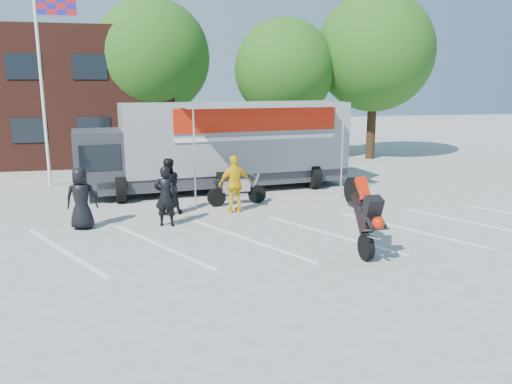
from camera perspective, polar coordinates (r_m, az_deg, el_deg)
name	(u,v)px	position (r m, az deg, el deg)	size (l,w,h in m)	color
ground	(248,252)	(12.84, -0.89, -6.82)	(100.00, 100.00, 0.00)	#A8A8A2
parking_bay_lines	(241,240)	(13.77, -1.71, -5.46)	(18.00, 5.00, 0.01)	white
office_building	(4,97)	(30.87, -26.86, 9.68)	(18.00, 8.00, 7.00)	#482017
flagpole	(46,62)	(22.26, -22.84, 13.54)	(1.61, 0.12, 8.00)	white
tree_left	(152,57)	(27.94, -11.77, 14.83)	(6.12, 6.12, 8.64)	#382314
tree_mid	(284,70)	(27.90, 3.27, 13.78)	(5.44, 5.44, 7.68)	#382314
tree_right	(375,53)	(29.20, 13.42, 15.25)	(6.46, 6.46, 9.12)	#382314
transporter_truck	(225,189)	(20.34, -3.60, 0.33)	(10.91, 5.26, 3.47)	gray
parked_motorcycle	(237,205)	(17.71, -2.17, -1.46)	(0.73, 2.20, 1.15)	#B5B5BA
stunt_bike_rider	(353,251)	(13.11, 11.03, -6.64)	(0.85, 1.82, 2.14)	black
spectator_leather_a	(81,198)	(15.45, -19.34, -0.69)	(0.90, 0.59, 1.84)	black
spectator_leather_b	(166,196)	(15.13, -10.29, -0.48)	(0.66, 0.44, 1.82)	black
spectator_leather_c	(168,186)	(16.49, -10.04, 0.63)	(0.90, 0.70, 1.85)	black
spectator_hivis	(235,184)	(16.48, -2.44, 0.92)	(1.12, 0.47, 1.91)	yellow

